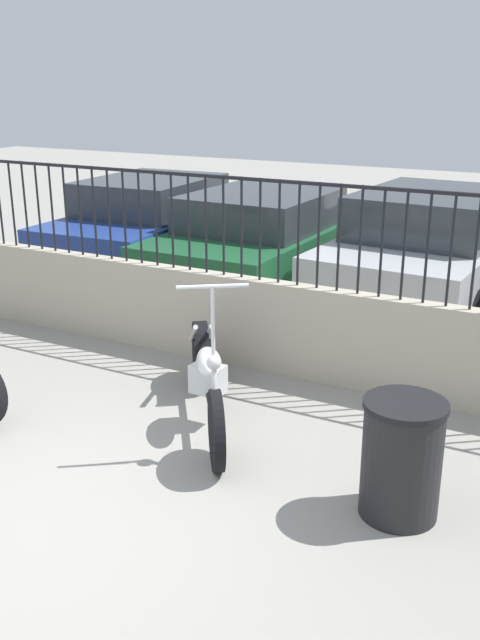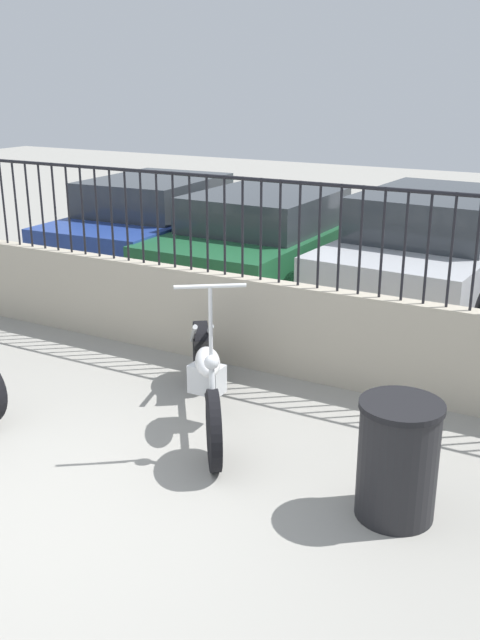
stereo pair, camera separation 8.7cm
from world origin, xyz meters
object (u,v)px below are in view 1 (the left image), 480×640
Objects in this scene: motorcycle_black at (207,374)px; car_blue at (158,224)px; car_silver at (434,247)px; car_green at (266,240)px; trash_bin at (401,459)px.

car_blue reaches higher than motorcycle_black.
car_green is at bearing 105.36° from car_silver.
car_green is 2.21m from car_silver.
car_silver is at bearing -88.51° from car_blue.
car_blue is at bearing -176.41° from motorcycle_black.
car_blue is at bearing 137.69° from trash_bin.
car_blue is (-3.15, 3.91, 0.32)m from motorcycle_black.
car_silver reaches higher than trash_bin.
car_silver is (2.16, 0.45, 0.04)m from car_green.
car_silver reaches higher than car_green.
car_blue reaches higher than car_green.
trash_bin is 0.19× the size of car_blue.
car_silver is at bearing -77.44° from car_green.
trash_bin is at bearing 35.23° from motorcycle_black.
trash_bin is (1.87, -0.66, 0.03)m from motorcycle_black.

